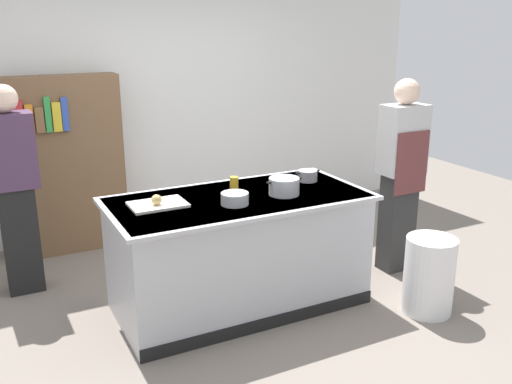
% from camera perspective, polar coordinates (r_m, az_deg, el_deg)
% --- Properties ---
extents(ground_plane, '(10.00, 10.00, 0.00)m').
position_cam_1_polar(ground_plane, '(4.66, -1.64, -11.12)').
color(ground_plane, slate).
extents(back_wall, '(6.40, 0.12, 3.00)m').
position_cam_1_polar(back_wall, '(6.11, -10.43, 10.19)').
color(back_wall, white).
rests_on(back_wall, ground_plane).
extents(counter_island, '(1.98, 0.98, 0.90)m').
position_cam_1_polar(counter_island, '(4.46, -1.69, -5.84)').
color(counter_island, '#B7BABF').
rests_on(counter_island, ground_plane).
extents(cutting_board, '(0.40, 0.28, 0.02)m').
position_cam_1_polar(cutting_board, '(4.16, -9.82, -1.24)').
color(cutting_board, silver).
rests_on(cutting_board, counter_island).
extents(onion, '(0.08, 0.08, 0.08)m').
position_cam_1_polar(onion, '(4.11, -9.94, -0.77)').
color(onion, tan).
rests_on(onion, cutting_board).
extents(stock_pot, '(0.30, 0.24, 0.13)m').
position_cam_1_polar(stock_pot, '(4.35, 2.83, 0.59)').
color(stock_pot, '#B7BABF').
rests_on(stock_pot, counter_island).
extents(sauce_pan, '(0.23, 0.16, 0.09)m').
position_cam_1_polar(sauce_pan, '(4.74, 5.18, 1.65)').
color(sauce_pan, '#99999E').
rests_on(sauce_pan, counter_island).
extents(mixing_bowl, '(0.20, 0.20, 0.09)m').
position_cam_1_polar(mixing_bowl, '(4.13, -2.14, -0.66)').
color(mixing_bowl, '#B7BABF').
rests_on(mixing_bowl, counter_island).
extents(juice_cup, '(0.07, 0.07, 0.10)m').
position_cam_1_polar(juice_cup, '(4.50, -2.21, 0.92)').
color(juice_cup, yellow).
rests_on(juice_cup, counter_island).
extents(trash_bin, '(0.38, 0.38, 0.61)m').
position_cam_1_polar(trash_bin, '(4.61, 16.95, -7.99)').
color(trash_bin, white).
rests_on(trash_bin, ground_plane).
extents(person_chef, '(0.38, 0.25, 1.72)m').
position_cam_1_polar(person_chef, '(5.12, 14.35, 1.97)').
color(person_chef, '#303030').
rests_on(person_chef, ground_plane).
extents(person_guest, '(0.38, 0.24, 1.72)m').
position_cam_1_polar(person_guest, '(4.94, -23.08, 0.54)').
color(person_guest, black).
rests_on(person_guest, ground_plane).
extents(bookshelf, '(1.10, 0.31, 1.70)m').
position_cam_1_polar(bookshelf, '(5.73, -18.70, 2.53)').
color(bookshelf, brown).
rests_on(bookshelf, ground_plane).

